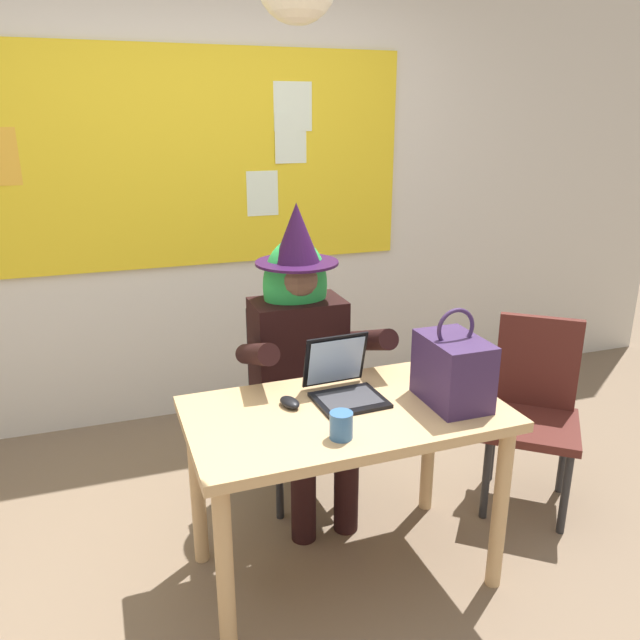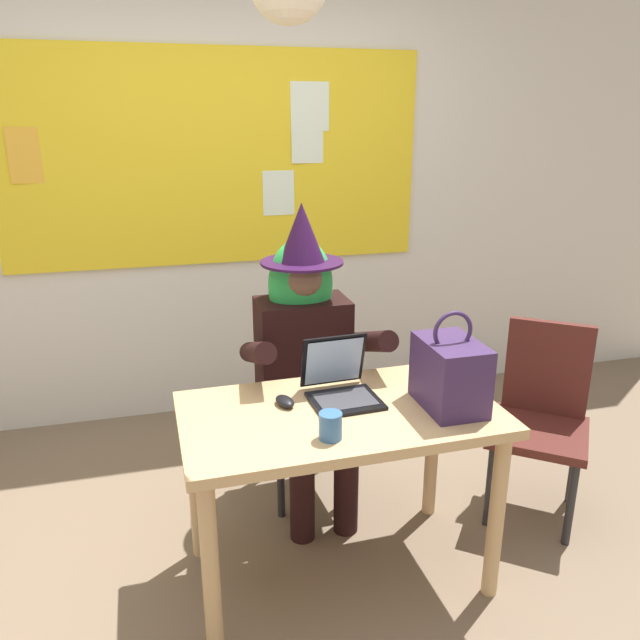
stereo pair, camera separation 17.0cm
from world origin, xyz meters
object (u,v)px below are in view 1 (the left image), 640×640
(coffee_mug, at_px, (341,425))
(chair_at_desk, at_px, (294,389))
(handbag, at_px, (453,370))
(computer_mouse, at_px, (290,402))
(laptop, at_px, (344,384))
(desk_main, at_px, (345,435))
(person_costumed, at_px, (302,343))
(chair_extra_corner, at_px, (533,403))

(coffee_mug, bearing_deg, chair_at_desk, 83.72)
(handbag, bearing_deg, coffee_mug, -166.13)
(computer_mouse, bearing_deg, handbag, -30.13)
(laptop, bearing_deg, coffee_mug, -116.03)
(chair_at_desk, relative_size, computer_mouse, 8.82)
(desk_main, height_order, chair_at_desk, chair_at_desk)
(person_costumed, height_order, handbag, person_costumed)
(chair_extra_corner, bearing_deg, chair_at_desk, -76.46)
(coffee_mug, bearing_deg, chair_extra_corner, 20.09)
(person_costumed, distance_m, coffee_mug, 0.78)
(laptop, bearing_deg, desk_main, -110.46)
(desk_main, height_order, computer_mouse, computer_mouse)
(laptop, xyz_separation_m, computer_mouse, (-0.23, -0.02, -0.03))
(person_costumed, bearing_deg, coffee_mug, -7.95)
(desk_main, height_order, chair_extra_corner, chair_extra_corner)
(desk_main, height_order, laptop, laptop)
(laptop, relative_size, coffee_mug, 3.13)
(laptop, bearing_deg, chair_at_desk, 89.72)
(chair_at_desk, height_order, computer_mouse, chair_at_desk)
(person_costumed, distance_m, laptop, 0.47)
(desk_main, bearing_deg, chair_at_desk, 89.79)
(person_costumed, distance_m, computer_mouse, 0.52)
(laptop, height_order, computer_mouse, laptop)
(chair_extra_corner, bearing_deg, coffee_mug, -31.49)
(desk_main, bearing_deg, laptop, 72.72)
(handbag, bearing_deg, chair_at_desk, 117.43)
(chair_at_desk, relative_size, handbag, 2.43)
(computer_mouse, relative_size, chair_extra_corner, 0.12)
(person_costumed, xyz_separation_m, laptop, (0.02, -0.47, -0.01))
(computer_mouse, distance_m, chair_extra_corner, 1.26)
(chair_extra_corner, bearing_deg, laptop, -45.33)
(desk_main, distance_m, handbag, 0.48)
(computer_mouse, bearing_deg, desk_main, -39.21)
(chair_at_desk, distance_m, handbag, 0.94)
(handbag, xyz_separation_m, chair_extra_corner, (0.63, 0.29, -0.37))
(desk_main, relative_size, chair_extra_corner, 1.34)
(person_costumed, distance_m, chair_extra_corner, 1.13)
(handbag, bearing_deg, laptop, 153.92)
(coffee_mug, bearing_deg, desk_main, 64.41)
(coffee_mug, distance_m, chair_extra_corner, 1.24)
(laptop, bearing_deg, chair_extra_corner, 3.06)
(desk_main, distance_m, computer_mouse, 0.25)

